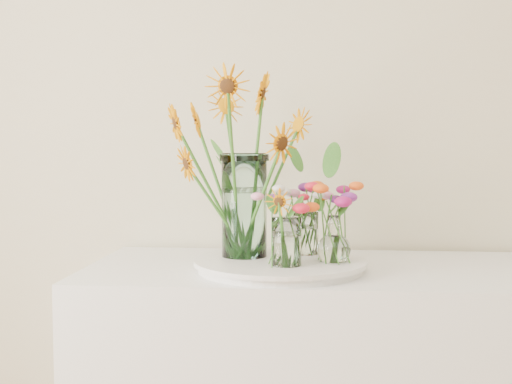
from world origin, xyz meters
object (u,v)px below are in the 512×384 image
(tray, at_px, (280,266))
(small_vase_b, at_px, (334,240))
(small_vase_a, at_px, (286,242))
(small_vase_c, at_px, (306,234))
(mason_jar, at_px, (244,206))

(tray, bearing_deg, small_vase_b, -8.43)
(small_vase_a, relative_size, small_vase_b, 1.01)
(small_vase_a, distance_m, small_vase_c, 0.19)
(mason_jar, bearing_deg, small_vase_a, -47.06)
(small_vase_a, height_order, small_vase_c, small_vase_a)
(tray, height_order, small_vase_a, small_vase_a)
(mason_jar, distance_m, small_vase_b, 0.27)
(mason_jar, height_order, small_vase_c, mason_jar)
(mason_jar, relative_size, small_vase_b, 2.26)
(mason_jar, xyz_separation_m, small_vase_b, (0.25, -0.06, -0.08))
(tray, bearing_deg, small_vase_c, 55.13)
(small_vase_a, bearing_deg, small_vase_b, 28.48)
(tray, xyz_separation_m, small_vase_c, (0.07, 0.10, 0.08))
(small_vase_a, xyz_separation_m, small_vase_c, (0.05, 0.19, -0.00))
(tray, height_order, mason_jar, mason_jar)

